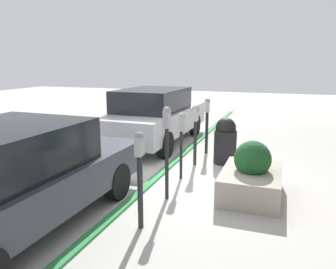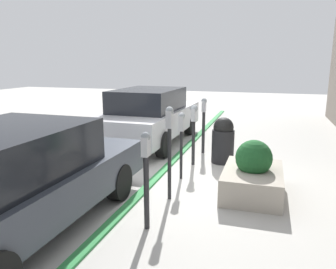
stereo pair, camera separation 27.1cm
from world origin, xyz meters
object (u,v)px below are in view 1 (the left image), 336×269
(parking_meter_fourth, at_px, (195,124))
(parking_meter_farthest, at_px, (207,119))
(planter_box, at_px, (252,177))
(parking_meter_middle, at_px, (181,132))
(trash_bin, at_px, (225,141))
(parking_meter_second, at_px, (167,138))
(parked_car_front, at_px, (7,177))
(parked_car_middle, at_px, (154,115))
(parking_meter_nearest, at_px, (140,169))

(parking_meter_fourth, xyz_separation_m, parking_meter_farthest, (1.06, -0.02, -0.06))
(parking_meter_fourth, xyz_separation_m, planter_box, (-1.38, -1.39, -0.61))
(parking_meter_farthest, xyz_separation_m, planter_box, (-2.43, -1.37, -0.55))
(parking_meter_middle, height_order, planter_box, parking_meter_middle)
(parking_meter_farthest, height_order, trash_bin, parking_meter_farthest)
(parking_meter_fourth, height_order, trash_bin, parking_meter_fourth)
(trash_bin, bearing_deg, parking_meter_fourth, 121.06)
(parking_meter_farthest, relative_size, trash_bin, 1.33)
(parking_meter_middle, bearing_deg, parking_meter_second, -176.15)
(parking_meter_fourth, height_order, parked_car_front, parked_car_front)
(parked_car_middle, bearing_deg, parking_meter_fourth, -133.91)
(parking_meter_farthest, distance_m, trash_bin, 0.98)
(planter_box, bearing_deg, parking_meter_farthest, 29.39)
(parking_meter_middle, xyz_separation_m, parked_car_front, (-2.74, 1.65, -0.19))
(parking_meter_second, relative_size, parked_car_front, 0.36)
(parked_car_middle, bearing_deg, parking_meter_farthest, -108.74)
(planter_box, bearing_deg, parked_car_front, 127.32)
(parked_car_front, bearing_deg, parking_meter_fourth, -23.35)
(parking_meter_nearest, relative_size, parking_meter_second, 0.87)
(parking_meter_second, xyz_separation_m, parked_car_middle, (3.67, 1.70, -0.27))
(parking_meter_middle, bearing_deg, parked_car_middle, 31.79)
(parking_meter_farthest, distance_m, parked_car_middle, 1.79)
(parking_meter_farthest, bearing_deg, parking_meter_fourth, 178.78)
(trash_bin, bearing_deg, parking_meter_nearest, 170.40)
(parked_car_front, bearing_deg, trash_bin, -28.39)
(parking_meter_fourth, bearing_deg, parking_meter_farthest, -1.22)
(parking_meter_middle, distance_m, parked_car_front, 3.20)
(parked_car_front, bearing_deg, parking_meter_middle, -30.09)
(trash_bin, bearing_deg, parking_meter_farthest, 41.19)
(parked_car_middle, bearing_deg, parking_meter_middle, -147.08)
(parking_meter_second, xyz_separation_m, parking_meter_fourth, (2.00, 0.04, -0.12))
(parking_meter_farthest, relative_size, planter_box, 0.95)
(parked_car_front, relative_size, trash_bin, 4.17)
(parking_meter_nearest, xyz_separation_m, parking_meter_farthest, (4.13, 0.01, 0.03))
(parking_meter_fourth, xyz_separation_m, parked_car_front, (-3.71, 1.67, -0.20))
(parking_meter_middle, xyz_separation_m, parking_meter_fourth, (0.97, -0.03, 0.00))
(parking_meter_middle, relative_size, parking_meter_farthest, 0.95)
(trash_bin, bearing_deg, planter_box, -156.17)
(parking_meter_second, relative_size, parked_car_middle, 0.36)
(parking_meter_fourth, height_order, parking_meter_farthest, parking_meter_farthest)
(parking_meter_second, xyz_separation_m, parked_car_front, (-1.71, 1.72, -0.31))
(parking_meter_second, relative_size, parking_meter_middle, 1.18)
(parking_meter_nearest, bearing_deg, parked_car_front, 110.36)
(parking_meter_middle, height_order, parked_car_middle, parked_car_middle)
(parking_meter_fourth, relative_size, planter_box, 0.92)
(parking_meter_nearest, xyz_separation_m, parked_car_front, (-0.63, 1.71, -0.11))
(planter_box, height_order, parked_car_middle, parked_car_middle)
(parked_car_front, bearing_deg, parking_meter_farthest, -18.67)
(parked_car_front, xyz_separation_m, parked_car_middle, (5.38, -0.01, 0.05))
(parking_meter_farthest, bearing_deg, parking_meter_second, -179.63)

